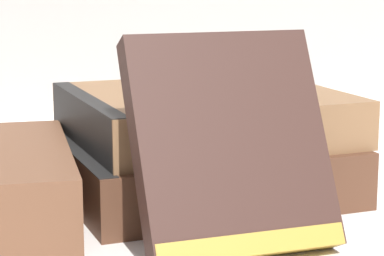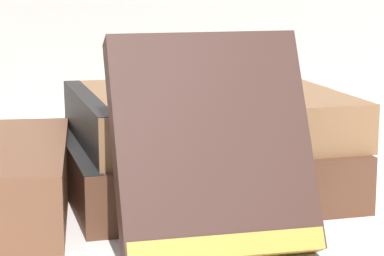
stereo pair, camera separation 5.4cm
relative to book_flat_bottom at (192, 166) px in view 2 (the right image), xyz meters
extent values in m
plane|color=silver|center=(0.02, -0.03, -0.02)|extent=(3.00, 3.00, 0.00)
cube|color=#4C2D1E|center=(0.01, 0.00, 0.00)|extent=(0.19, 0.18, 0.04)
cube|color=black|center=(-0.08, 0.00, 0.00)|extent=(0.02, 0.17, 0.04)
cube|color=brown|center=(0.01, 0.00, 0.04)|extent=(0.19, 0.17, 0.03)
cube|color=black|center=(-0.07, 0.00, 0.04)|extent=(0.02, 0.16, 0.03)
cube|color=#331E19|center=(-0.02, -0.12, 0.04)|extent=(0.11, 0.07, 0.12)
cube|color=olive|center=(-0.02, -0.14, -0.01)|extent=(0.11, 0.02, 0.02)
cylinder|color=silver|center=(0.04, -0.03, 0.06)|extent=(0.05, 0.05, 0.01)
torus|color=#B2B2B7|center=(0.04, -0.03, 0.06)|extent=(0.06, 0.06, 0.01)
sphere|color=#B2B2B7|center=(0.04, 0.00, 0.06)|extent=(0.01, 0.01, 0.01)
torus|color=black|center=(-0.08, 0.15, -0.02)|extent=(0.06, 0.06, 0.00)
torus|color=black|center=(-0.02, 0.16, -0.02)|extent=(0.06, 0.06, 0.00)
cylinder|color=black|center=(-0.05, 0.15, -0.02)|extent=(0.02, 0.01, 0.00)
camera|label=1|loc=(-0.18, -0.52, 0.14)|focal=75.00mm
camera|label=2|loc=(-0.13, -0.54, 0.14)|focal=75.00mm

